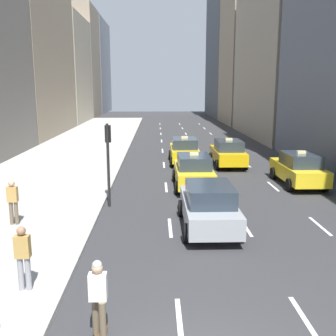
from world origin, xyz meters
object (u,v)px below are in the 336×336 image
Objects in this scene: taxi_second at (228,153)px; skateboarder at (98,297)px; pedestrian_near_curb at (23,255)px; taxi_fourth at (193,171)px; sedan_black_near at (209,206)px; pedestrian_mid_block at (13,200)px; traffic_light_pole at (108,151)px; taxi_lead at (184,150)px; taxi_third at (299,169)px.

taxi_second is 2.52× the size of skateboarder.
skateboarder is at bearing -41.21° from pedestrian_near_curb.
taxi_fourth is 1.00× the size of sedan_black_near.
traffic_light_pole reaches higher than pedestrian_mid_block.
taxi_second is 6.30m from taxi_fourth.
traffic_light_pole is at bearing -111.98° from taxi_lead.
pedestrian_near_curb is 1.00× the size of pedestrian_mid_block.
taxi_fourth is (-2.80, -5.64, 0.00)m from taxi_second.
taxi_fourth is (0.00, -6.71, 0.00)m from taxi_lead.
pedestrian_mid_block reaches higher than skateboarder.
taxi_third is 14.12m from pedestrian_mid_block.
taxi_lead is 6.71m from taxi_fourth.
pedestrian_near_curb is 5.21m from pedestrian_mid_block.
taxi_lead is 19.39m from skateboarder.
traffic_light_pole is at bearing -160.18° from taxi_third.
taxi_fourth is 2.52× the size of skateboarder.
traffic_light_pole reaches higher than taxi_lead.
skateboarder is (-3.07, -12.43, 0.08)m from taxi_fourth.
taxi_third is 2.67× the size of pedestrian_mid_block.
skateboarder is at bearing -103.87° from taxi_fourth.
taxi_second is 1.00× the size of taxi_third.
sedan_black_near is at bearing 41.64° from pedestrian_near_curb.
taxi_lead is 1.00× the size of sedan_black_near.
taxi_fourth reaches higher than pedestrian_mid_block.
taxi_lead is 1.22× the size of traffic_light_pole.
taxi_fourth is at bearing 37.89° from traffic_light_pole.
taxi_fourth is at bearing 64.07° from pedestrian_near_curb.
taxi_lead is at bearing 73.42° from pedestrian_near_curb.
taxi_fourth is 2.67× the size of pedestrian_mid_block.
taxi_fourth is 11.79m from pedestrian_near_curb.
pedestrian_near_curb is at bearing -138.36° from sedan_black_near.
pedestrian_mid_block is at bearing -130.95° from taxi_second.
pedestrian_near_curb is at bearing -116.09° from taxi_second.
taxi_lead is at bearing 131.43° from taxi_third.
traffic_light_pole is at bearing 40.53° from pedestrian_mid_block.
pedestrian_near_curb is (-10.76, -10.97, 0.19)m from taxi_third.
sedan_black_near is (0.00, -6.02, -0.01)m from taxi_fourth.
taxi_fourth is at bearing -176.25° from taxi_third.
traffic_light_pole is at bearing 80.90° from pedestrian_near_curb.
pedestrian_mid_block is at bearing 121.28° from skateboarder.
taxi_third is at bearing -62.05° from taxi_second.
taxi_fourth is 12.81m from skateboarder.
sedan_black_near is (0.00, -12.73, -0.01)m from taxi_lead.
pedestrian_near_curb is at bearing -106.58° from taxi_lead.
taxi_second is at bearing 49.05° from pedestrian_mid_block.
taxi_lead and taxi_fourth have the same top height.
taxi_third reaches higher than sedan_black_near.
taxi_lead is at bearing 90.00° from taxi_fourth.
taxi_fourth is 1.22× the size of traffic_light_pole.
skateboarder is 1.06× the size of pedestrian_mid_block.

